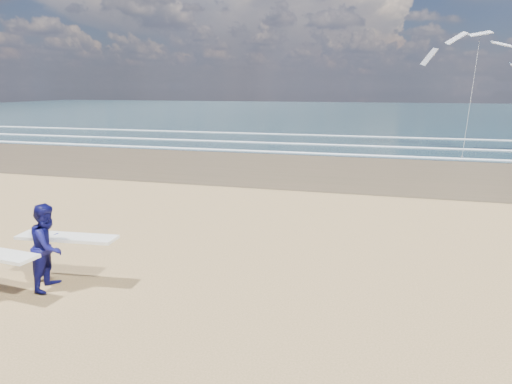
% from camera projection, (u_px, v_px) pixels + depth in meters
% --- Properties ---
extents(ocean, '(220.00, 100.00, 0.02)m').
position_uv_depth(ocean, '(464.00, 114.00, 71.28)').
color(ocean, '#1B343C').
rests_on(ocean, ground).
extents(surfer_far, '(2.24, 1.22, 1.87)m').
position_uv_depth(surfer_far, '(50.00, 246.00, 9.69)').
color(surfer_far, '#0E0E4F').
rests_on(surfer_far, ground).
extents(kite_1, '(6.62, 4.83, 8.87)m').
position_uv_depth(kite_1, '(475.00, 71.00, 29.02)').
color(kite_1, slate).
rests_on(kite_1, ground).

